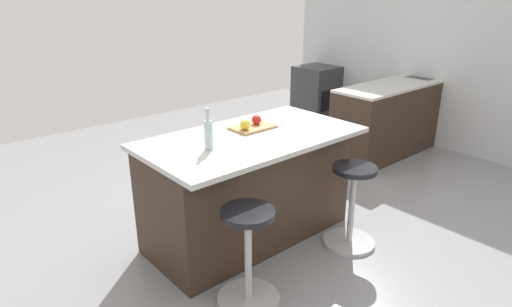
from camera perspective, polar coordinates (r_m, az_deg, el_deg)
The scene contains 11 objects.
ground_plane at distance 4.16m, azimuth 2.80°, elevation -8.80°, with size 8.18×8.18×0.00m, color gray.
interior_partition_left at distance 6.27m, azimuth 24.97°, elevation 13.02°, with size 0.15×5.27×2.82m.
sink_cabinet at distance 6.30m, azimuth 19.15°, elevation 5.02°, with size 2.58×0.60×1.20m.
oven_range at distance 7.23m, azimuth 7.89°, elevation 7.72°, with size 0.60×0.61×0.89m.
kitchen_island at distance 3.72m, azimuth -0.98°, elevation -4.27°, with size 1.79×0.98×0.94m.
stool_by_window at distance 3.75m, azimuth 12.38°, elevation -7.01°, with size 0.44×0.44×0.71m.
stool_middle at distance 3.03m, azimuth -1.02°, elevation -13.71°, with size 0.44×0.44×0.71m.
cutting_board at distance 3.69m, azimuth -0.43°, elevation 3.44°, with size 0.36×0.24×0.02m, color tan.
apple_red at distance 3.73m, azimuth 0.05°, elevation 4.43°, with size 0.08×0.08×0.08m, color red.
apple_yellow at distance 3.58m, azimuth -1.44°, elevation 3.80°, with size 0.09×0.09×0.09m, color gold.
water_bottle at distance 3.19m, azimuth -6.22°, elevation 2.61°, with size 0.06×0.06×0.31m.
Camera 1 is at (2.52, 2.60, 2.05)m, focal length 30.64 mm.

